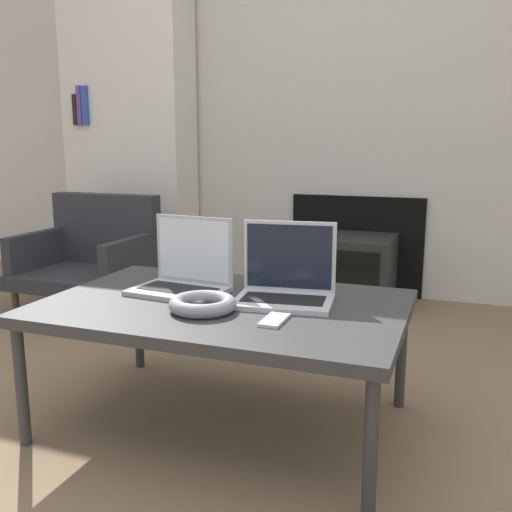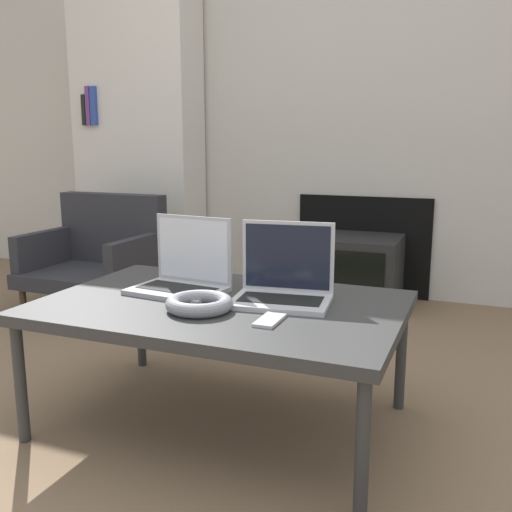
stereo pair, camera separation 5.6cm
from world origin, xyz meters
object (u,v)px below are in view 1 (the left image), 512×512
(laptop_right, at_px, (286,283))
(headphones, at_px, (203,304))
(phone, at_px, (274,320))
(armchair, at_px, (93,254))
(laptop_left, at_px, (185,274))
(tv, at_px, (348,270))

(laptop_right, distance_m, headphones, 0.28)
(headphones, xyz_separation_m, phone, (0.24, -0.02, -0.02))
(headphones, height_order, armchair, armchair)
(laptop_left, height_order, tv, laptop_left)
(laptop_right, height_order, headphones, laptop_right)
(laptop_right, height_order, armchair, laptop_right)
(phone, distance_m, tv, 1.74)
(laptop_right, relative_size, tv, 0.65)
(laptop_left, bearing_deg, phone, -23.29)
(headphones, bearing_deg, laptop_right, 44.34)
(laptop_right, distance_m, tv, 1.53)
(phone, relative_size, tv, 0.25)
(laptop_left, distance_m, armchair, 1.43)
(phone, relative_size, armchair, 0.19)
(laptop_right, relative_size, headphones, 1.61)
(laptop_left, distance_m, laptop_right, 0.36)
(laptop_right, bearing_deg, headphones, -142.86)
(phone, height_order, tv, phone)
(headphones, distance_m, armchair, 1.67)
(laptop_right, xyz_separation_m, headphones, (-0.20, -0.20, -0.04))
(headphones, xyz_separation_m, tv, (0.11, 1.70, -0.25))
(laptop_left, height_order, headphones, laptop_left)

